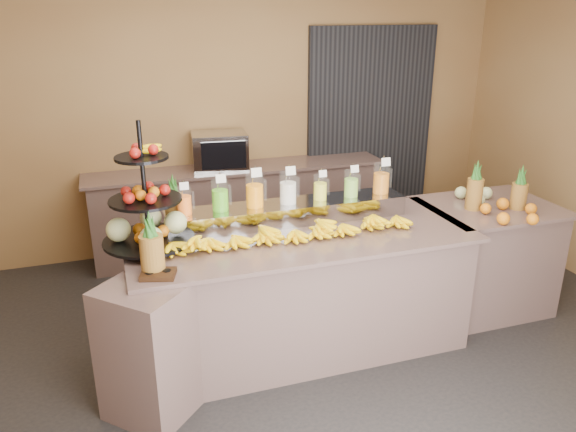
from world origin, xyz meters
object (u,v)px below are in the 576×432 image
banana_heap (291,229)px  oven_warmer (220,151)px  fruit_stand (153,216)px  right_fruit_pile (502,204)px  pitcher_tray (288,212)px  condiment_caddy (158,274)px

banana_heap → oven_warmer: size_ratio=3.39×
banana_heap → oven_warmer: bearing=92.6°
fruit_stand → right_fruit_pile: 2.70m
pitcher_tray → oven_warmer: bearing=96.0°
banana_heap → oven_warmer: 1.99m
banana_heap → oven_warmer: (-0.09, 1.98, 0.12)m
banana_heap → condiment_caddy: size_ratio=8.98×
condiment_caddy → pitcher_tray: bearing=31.6°
fruit_stand → right_fruit_pile: bearing=12.1°
banana_heap → right_fruit_pile: bearing=-1.8°
pitcher_tray → condiment_caddy: pitcher_tray is taller
condiment_caddy → oven_warmer: oven_warmer is taller
fruit_stand → right_fruit_pile: fruit_stand is taller
banana_heap → fruit_stand: fruit_stand is taller
right_fruit_pile → banana_heap: bearing=178.2°
fruit_stand → condiment_caddy: 0.53m
condiment_caddy → banana_heap: bearing=19.1°
oven_warmer → condiment_caddy: bearing=-104.6°
pitcher_tray → condiment_caddy: bearing=-148.4°
oven_warmer → banana_heap: bearing=-81.3°
oven_warmer → fruit_stand: bearing=-108.6°
right_fruit_pile → oven_warmer: oven_warmer is taller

